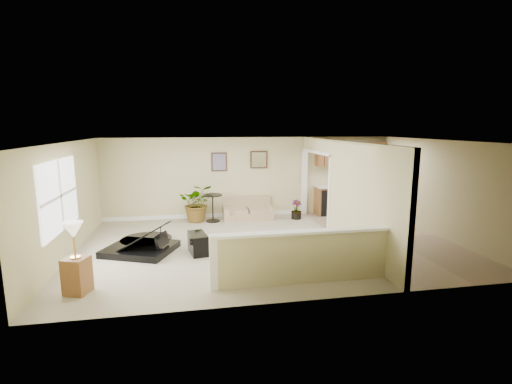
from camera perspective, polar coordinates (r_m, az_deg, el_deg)
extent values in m
plane|color=tan|center=(9.13, 2.06, -8.04)|extent=(9.00, 9.00, 0.00)
cube|color=#C8BE88|center=(11.73, -1.03, 2.32)|extent=(9.00, 0.04, 2.50)
cube|color=#C8BE88|center=(6.00, 8.28, -5.42)|extent=(9.00, 0.04, 2.50)
cube|color=#C8BE88|center=(9.01, -27.08, -1.19)|extent=(0.04, 6.00, 2.50)
cube|color=#C8BE88|center=(10.72, 26.33, 0.51)|extent=(0.04, 6.00, 2.50)
cube|color=silver|center=(8.68, 2.17, 7.84)|extent=(9.00, 6.00, 0.04)
cube|color=tan|center=(10.25, 19.66, -6.57)|extent=(2.70, 6.00, 0.01)
cube|color=#C8BE88|center=(8.30, 16.17, -1.36)|extent=(0.12, 3.60, 2.50)
cube|color=#C8BE88|center=(10.90, 9.47, 7.13)|extent=(0.12, 2.35, 0.40)
cube|color=#C8BE88|center=(6.91, 7.45, -10.02)|extent=(3.30, 0.12, 0.95)
cube|color=white|center=(6.76, 7.55, -6.12)|extent=(3.40, 0.22, 0.05)
cube|color=white|center=(6.61, -6.55, -10.72)|extent=(0.14, 0.14, 1.00)
cube|color=white|center=(8.51, -28.04, -0.52)|extent=(0.05, 2.15, 1.45)
cube|color=#3C2516|center=(11.54, -5.69, 4.64)|extent=(0.48, 0.03, 0.58)
cube|color=#8B5878|center=(11.52, -5.68, 4.63)|extent=(0.40, 0.01, 0.50)
cube|color=#3C2516|center=(11.70, 0.44, 5.01)|extent=(0.55, 0.03, 0.55)
cube|color=white|center=(11.68, 0.46, 5.00)|extent=(0.46, 0.01, 0.46)
cube|color=brown|center=(12.54, 14.27, -1.19)|extent=(2.30, 0.60, 0.90)
cube|color=beige|center=(12.46, 14.37, 0.93)|extent=(2.36, 0.65, 0.04)
cube|color=black|center=(12.23, 10.86, -1.44)|extent=(0.60, 0.60, 0.84)
cube|color=brown|center=(12.45, 14.34, 5.70)|extent=(2.30, 0.35, 0.75)
cube|color=black|center=(8.77, -17.59, -4.11)|extent=(1.80, 1.69, 0.30)
cylinder|color=black|center=(9.31, -18.09, -3.32)|extent=(1.22, 1.22, 0.30)
cube|color=white|center=(8.71, -12.02, -4.22)|extent=(0.58, 0.99, 0.02)
cube|color=black|center=(8.82, -18.24, -2.29)|extent=(1.48, 1.48, 0.67)
cube|color=black|center=(8.55, -8.93, -7.82)|extent=(0.47, 0.74, 0.46)
cube|color=tan|center=(11.56, -1.29, -3.03)|extent=(1.54, 0.89, 0.42)
cube|color=tan|center=(11.79, -1.55, -0.61)|extent=(1.52, 0.23, 0.45)
cube|color=tan|center=(11.42, -4.61, -1.72)|extent=(0.20, 0.86, 0.16)
cube|color=tan|center=(11.62, 1.96, -1.49)|extent=(0.20, 0.86, 0.16)
cylinder|color=black|center=(11.29, -6.63, -4.44)|extent=(0.41, 0.41, 0.03)
cylinder|color=black|center=(11.20, -6.67, -2.48)|extent=(0.04, 0.04, 0.80)
cylinder|color=black|center=(11.12, -6.71, -0.47)|extent=(0.57, 0.57, 0.03)
cylinder|color=black|center=(11.36, -8.95, -3.90)|extent=(0.33, 0.33, 0.23)
imported|color=#195118|center=(11.26, -9.01, -1.65)|extent=(1.06, 0.92, 1.14)
cylinder|color=black|center=(11.58, 6.22, -3.60)|extent=(0.31, 0.31, 0.22)
imported|color=#195118|center=(11.54, 6.24, -2.69)|extent=(0.37, 0.37, 0.59)
cube|color=brown|center=(7.20, -25.82, -11.48)|extent=(0.47, 0.47, 0.64)
cylinder|color=gold|center=(7.10, -26.03, -9.00)|extent=(0.17, 0.17, 0.02)
cylinder|color=gold|center=(7.03, -26.17, -7.37)|extent=(0.03, 0.03, 0.42)
cone|color=beige|center=(6.96, -26.34, -5.29)|extent=(0.34, 0.34, 0.28)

